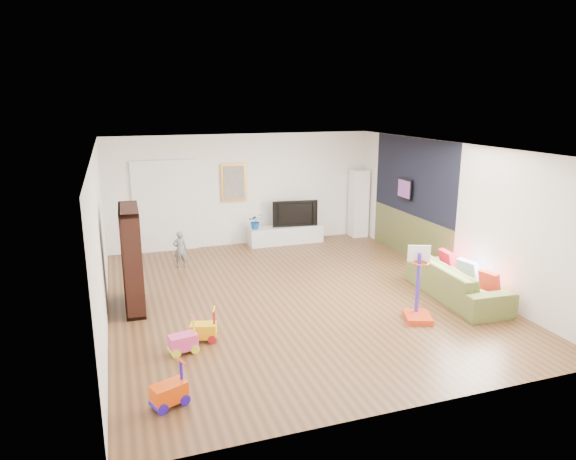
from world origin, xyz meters
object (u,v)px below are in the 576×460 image
object	(u,v)px
media_console	(285,235)
bookshelf	(132,258)
basketball_hoop	(420,285)
sofa	(457,282)

from	to	relation	value
media_console	bookshelf	world-z (taller)	bookshelf
bookshelf	basketball_hoop	distance (m)	4.80
media_console	basketball_hoop	world-z (taller)	basketball_hoop
media_console	sofa	world-z (taller)	sofa
media_console	basketball_hoop	size ratio (longest dim) A/B	1.53
basketball_hoop	sofa	bearing A→B (deg)	47.26
sofa	basketball_hoop	xyz separation A→B (m)	(-1.17, -0.59, 0.29)
bookshelf	basketball_hoop	xyz separation A→B (m)	(4.33, -2.04, -0.27)
basketball_hoop	bookshelf	bearing A→B (deg)	175.36
media_console	basketball_hoop	bearing A→B (deg)	-83.55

